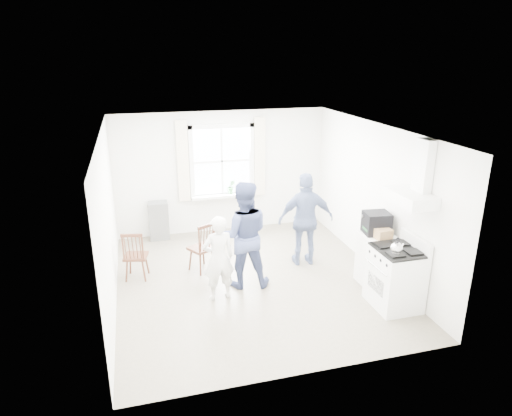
# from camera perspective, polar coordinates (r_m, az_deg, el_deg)

# --- Properties ---
(room_shell) EXTENTS (4.62, 5.12, 2.64)m
(room_shell) POSITION_cam_1_polar(r_m,az_deg,el_deg) (7.45, -0.53, -0.18)
(room_shell) COLOR gray
(room_shell) RESTS_ON ground
(window_assembly) EXTENTS (1.88, 0.24, 1.70)m
(window_assembly) POSITION_cam_1_polar(r_m,az_deg,el_deg) (9.70, -4.25, 5.32)
(window_assembly) COLOR white
(window_assembly) RESTS_ON room_shell
(range_hood) EXTENTS (0.45, 0.76, 0.94)m
(range_hood) POSITION_cam_1_polar(r_m,az_deg,el_deg) (6.93, 19.27, 2.47)
(range_hood) COLOR white
(range_hood) RESTS_ON room_shell
(shelf_unit) EXTENTS (0.40, 0.30, 0.80)m
(shelf_unit) POSITION_cam_1_polar(r_m,az_deg,el_deg) (9.73, -12.07, -1.55)
(shelf_unit) COLOR slate
(shelf_unit) RESTS_ON ground
(gas_stove) EXTENTS (0.68, 0.76, 1.12)m
(gas_stove) POSITION_cam_1_polar(r_m,az_deg,el_deg) (7.35, 17.02, -8.24)
(gas_stove) COLOR white
(gas_stove) RESTS_ON ground
(kettle) EXTENTS (0.18, 0.18, 0.26)m
(kettle) POSITION_cam_1_polar(r_m,az_deg,el_deg) (6.94, 17.15, -4.86)
(kettle) COLOR silver
(kettle) RESTS_ON gas_stove
(low_cabinet) EXTENTS (0.50, 0.55, 0.90)m
(low_cabinet) POSITION_cam_1_polar(r_m,az_deg,el_deg) (7.93, 14.78, -6.23)
(low_cabinet) COLOR white
(low_cabinet) RESTS_ON ground
(stereo_stack) EXTENTS (0.45, 0.41, 0.36)m
(stereo_stack) POSITION_cam_1_polar(r_m,az_deg,el_deg) (7.74, 14.83, -1.82)
(stereo_stack) COLOR black
(stereo_stack) RESTS_ON low_cabinet
(cardboard_box) EXTENTS (0.27, 0.20, 0.16)m
(cardboard_box) POSITION_cam_1_polar(r_m,az_deg,el_deg) (7.57, 15.65, -3.16)
(cardboard_box) COLOR #9F794D
(cardboard_box) RESTS_ON low_cabinet
(windsor_chair_a) EXTENTS (0.53, 0.53, 0.93)m
(windsor_chair_a) POSITION_cam_1_polar(r_m,az_deg,el_deg) (8.08, -6.42, -4.27)
(windsor_chair_a) COLOR #452316
(windsor_chair_a) RESTS_ON ground
(windsor_chair_b) EXTENTS (0.45, 0.45, 0.89)m
(windsor_chair_b) POSITION_cam_1_polar(r_m,az_deg,el_deg) (8.01, -15.00, -5.24)
(windsor_chair_b) COLOR #452316
(windsor_chair_b) RESTS_ON ground
(person_left) EXTENTS (0.57, 0.57, 1.40)m
(person_left) POSITION_cam_1_polar(r_m,az_deg,el_deg) (7.15, -4.71, -6.28)
(person_left) COLOR white
(person_left) RESTS_ON ground
(person_mid) EXTENTS (1.02, 1.02, 1.81)m
(person_mid) POSITION_cam_1_polar(r_m,az_deg,el_deg) (7.47, -1.59, -3.37)
(person_mid) COLOR #404B76
(person_mid) RESTS_ON ground
(person_right) EXTENTS (1.12, 1.12, 1.73)m
(person_right) POSITION_cam_1_polar(r_m,az_deg,el_deg) (8.30, 6.24, -1.44)
(person_right) COLOR navy
(person_right) RESTS_ON ground
(potted_plant) EXTENTS (0.19, 0.19, 0.31)m
(potted_plant) POSITION_cam_1_polar(r_m,az_deg,el_deg) (9.76, -3.10, 2.66)
(potted_plant) COLOR #2F6A32
(potted_plant) RESTS_ON window_assembly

